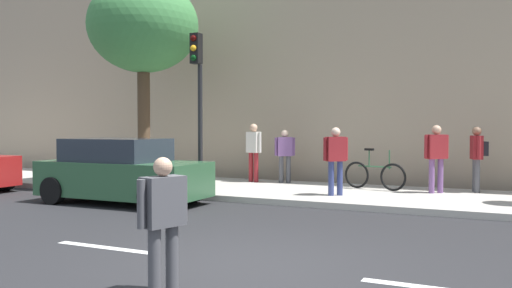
{
  "coord_description": "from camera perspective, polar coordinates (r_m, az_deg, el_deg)",
  "views": [
    {
      "loc": [
        3.05,
        -6.23,
        1.83
      ],
      "look_at": [
        -0.85,
        2.0,
        1.52
      ],
      "focal_mm": 37.48,
      "sensor_mm": 36.0,
      "label": 1
    }
  ],
  "objects": [
    {
      "name": "pedestrian_tallest",
      "position": [
        14.1,
        18.69,
        -0.89
      ],
      "size": [
        0.54,
        0.5,
        1.7
      ],
      "color": "#724C84",
      "rests_on": "sidewalk_curb"
    },
    {
      "name": "lane_markings",
      "position": [
        7.18,
        -0.72,
        -12.82
      ],
      "size": [
        25.8,
        0.16,
        0.01
      ],
      "color": "silver",
      "rests_on": "ground_plane"
    },
    {
      "name": "ground_plane",
      "position": [
        7.18,
        -0.72,
        -12.85
      ],
      "size": [
        80.0,
        80.0,
        0.0
      ],
      "primitive_type": "plane",
      "color": "#232326"
    },
    {
      "name": "pedestrian_in_light_jacket",
      "position": [
        15.81,
        3.09,
        -0.85
      ],
      "size": [
        0.55,
        0.42,
        1.57
      ],
      "color": "#4C4C51",
      "rests_on": "sidewalk_curb"
    },
    {
      "name": "parked_car_silver",
      "position": [
        13.06,
        -14.13,
        -2.93
      ],
      "size": [
        4.03,
        1.87,
        1.53
      ],
      "color": "#2D5938",
      "rests_on": "ground_plane"
    },
    {
      "name": "traffic_light",
      "position": [
        13.5,
        -6.24,
        6.23
      ],
      "size": [
        0.24,
        0.45,
        3.98
      ],
      "color": "black",
      "rests_on": "sidewalk_curb"
    },
    {
      "name": "building_backdrop",
      "position": [
        18.92,
        15.98,
        14.1
      ],
      "size": [
        36.0,
        5.0,
        11.68
      ],
      "primitive_type": "cube",
      "color": "tan",
      "rests_on": "ground_plane"
    },
    {
      "name": "bicycle_leaning",
      "position": [
        14.47,
        12.53,
        -3.24
      ],
      "size": [
        1.73,
        0.48,
        1.09
      ],
      "color": "black",
      "rests_on": "sidewalk_curb"
    },
    {
      "name": "pedestrian_with_backpack",
      "position": [
        14.64,
        22.55,
        -0.91
      ],
      "size": [
        0.46,
        0.59,
        1.67
      ],
      "color": "#4C4C51",
      "rests_on": "sidewalk_curb"
    },
    {
      "name": "pedestrian_in_dark_shirt",
      "position": [
        16.01,
        -0.27,
        -0.42
      ],
      "size": [
        0.57,
        0.34,
        1.75
      ],
      "color": "maroon",
      "rests_on": "sidewalk_curb"
    },
    {
      "name": "pedestrian_with_bag",
      "position": [
        5.85,
        -9.88,
        -7.51
      ],
      "size": [
        0.37,
        0.61,
        1.5
      ],
      "color": "#4C4C51",
      "rests_on": "ground_plane"
    },
    {
      "name": "sidewalk_curb",
      "position": [
        13.69,
        12.32,
        -5.48
      ],
      "size": [
        36.0,
        4.0,
        0.15
      ],
      "primitive_type": "cube",
      "color": "#B2ADA3",
      "rests_on": "ground_plane"
    },
    {
      "name": "pedestrian_near_pole",
      "position": [
        13.05,
        8.45,
        -1.15
      ],
      "size": [
        0.53,
        0.53,
        1.65
      ],
      "color": "navy",
      "rests_on": "sidewalk_curb"
    },
    {
      "name": "street_tree",
      "position": [
        16.52,
        -11.95,
        12.11
      ],
      "size": [
        3.27,
        3.27,
        6.05
      ],
      "color": "#4C3826",
      "rests_on": "sidewalk_curb"
    }
  ]
}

